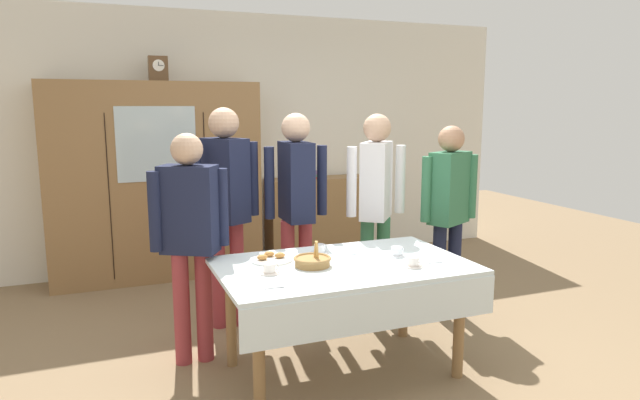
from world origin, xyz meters
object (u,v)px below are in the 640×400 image
object	(u,v)px
dining_table	(345,280)
tea_cup_far_left	(320,249)
tea_cup_near_left	(397,252)
pastry_plate	(271,258)
spoon_far_left	(438,262)
spoon_far_right	(351,254)
bookshelf_low	(318,219)
spoon_mid_left	(278,287)
person_beside_shelf	(376,195)
mantel_clock	(158,69)
tea_cup_mid_left	(270,269)
bread_basket	(312,261)
person_behind_table_left	(190,227)
person_by_cabinet	(296,196)
wall_cabinet	(156,182)
book_stack	(318,174)
tea_cup_front_edge	(413,262)
person_behind_table_right	(449,202)
person_near_right_end	(226,195)

from	to	relation	value
dining_table	tea_cup_far_left	world-z (taller)	tea_cup_far_left
tea_cup_near_left	pastry_plate	size ratio (longest dim) A/B	0.46
spoon_far_left	spoon_far_right	distance (m)	0.58
bookshelf_low	tea_cup_far_left	distance (m)	2.50
spoon_mid_left	person_beside_shelf	world-z (taller)	person_beside_shelf
mantel_clock	tea_cup_mid_left	distance (m)	2.93
bread_basket	pastry_plate	size ratio (longest dim) A/B	0.86
person_behind_table_left	person_by_cabinet	bearing A→B (deg)	27.04
tea_cup_near_left	person_beside_shelf	size ratio (longest dim) A/B	0.08
person_beside_shelf	wall_cabinet	bearing A→B (deg)	132.03
wall_cabinet	person_beside_shelf	bearing A→B (deg)	-47.97
tea_cup_far_left	spoon_mid_left	distance (m)	0.77
person_behind_table_left	book_stack	bearing A→B (deg)	50.56
wall_cabinet	tea_cup_far_left	size ratio (longest dim) A/B	15.69
mantel_clock	book_stack	bearing A→B (deg)	1.75
tea_cup_near_left	person_beside_shelf	distance (m)	0.87
wall_cabinet	tea_cup_near_left	bearing A→B (deg)	-62.54
wall_cabinet	tea_cup_front_edge	bearing A→B (deg)	-65.26
tea_cup_front_edge	person_beside_shelf	xyz separation A→B (m)	(0.28, 1.05, 0.26)
tea_cup_front_edge	spoon_far_right	world-z (taller)	tea_cup_front_edge
pastry_plate	person_by_cabinet	size ratio (longest dim) A/B	0.17
spoon_mid_left	person_behind_table_right	xyz separation A→B (m)	(1.76, 0.94, 0.22)
mantel_clock	person_behind_table_left	xyz separation A→B (m)	(-0.05, -2.05, -1.14)
bread_basket	pastry_plate	world-z (taller)	bread_basket
person_behind_table_left	person_behind_table_right	size ratio (longest dim) A/B	0.99
pastry_plate	person_behind_table_left	world-z (taller)	person_behind_table_left
tea_cup_mid_left	person_beside_shelf	size ratio (longest dim) A/B	0.08
tea_cup_far_left	person_near_right_end	bearing A→B (deg)	122.33
mantel_clock	tea_cup_front_edge	distance (m)	3.31
person_by_cabinet	person_behind_table_right	bearing A→B (deg)	-15.56
tea_cup_far_left	bread_basket	bearing A→B (deg)	-120.03
dining_table	mantel_clock	bearing A→B (deg)	107.79
spoon_far_left	dining_table	bearing A→B (deg)	163.15
person_beside_shelf	spoon_far_left	bearing A→B (deg)	-94.53
book_stack	tea_cup_far_left	xyz separation A→B (m)	(-0.89, -2.32, -0.21)
bookshelf_low	person_behind_table_right	distance (m)	2.07
wall_cabinet	mantel_clock	distance (m)	1.10
pastry_plate	person_beside_shelf	distance (m)	1.25
mantel_clock	spoon_far_left	distance (m)	3.38
tea_cup_mid_left	pastry_plate	world-z (taller)	tea_cup_mid_left
book_stack	person_behind_table_right	distance (m)	2.01
mantel_clock	person_beside_shelf	size ratio (longest dim) A/B	0.14
wall_cabinet	pastry_plate	bearing A→B (deg)	-78.06
mantel_clock	spoon_far_right	bearing A→B (deg)	-67.81
dining_table	tea_cup_far_left	xyz separation A→B (m)	(-0.05, 0.32, 0.13)
wall_cabinet	spoon_far_right	world-z (taller)	wall_cabinet
wall_cabinet	person_near_right_end	distance (m)	1.56
pastry_plate	person_behind_table_right	world-z (taller)	person_behind_table_right
tea_cup_front_edge	bread_basket	world-z (taller)	bread_basket
wall_cabinet	tea_cup_far_left	bearing A→B (deg)	-69.42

